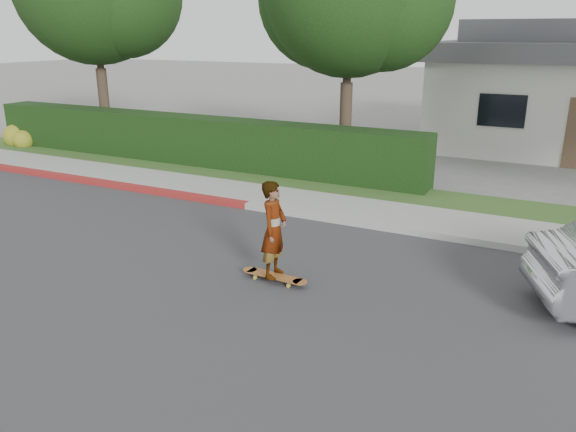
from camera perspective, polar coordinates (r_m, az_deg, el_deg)
name	(u,v)px	position (r m, az deg, el deg)	size (l,w,h in m)	color
ground	(82,262)	(10.73, -20.23, -4.44)	(120.00, 120.00, 0.00)	slate
road	(82,262)	(10.72, -20.24, -4.42)	(60.00, 8.00, 0.01)	#2D2D30
curb_far	(211,200)	(13.62, -7.80, 1.63)	(60.00, 0.20, 0.15)	#9E9E99
curb_red_section	(62,177)	(16.89, -21.99, 3.72)	(12.00, 0.21, 0.15)	maroon
sidewalk_far	(231,191)	(14.34, -5.78, 2.49)	(60.00, 1.60, 0.12)	gray
planting_strip	(262,178)	(15.66, -2.64, 3.89)	(60.00, 1.60, 0.10)	#2D4C1E
hedge	(186,140)	(17.62, -10.31, 7.56)	(15.00, 1.00, 1.50)	black
flowering_shrub	(19,138)	(22.29, -25.70, 7.17)	(1.40, 1.00, 0.90)	#2D4C19
skateboard	(274,276)	(9.27, -1.40, -6.13)	(1.20, 0.29, 0.11)	gold
skateboarder	(274,230)	(8.97, -1.44, -1.38)	(0.58, 0.38, 1.60)	white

